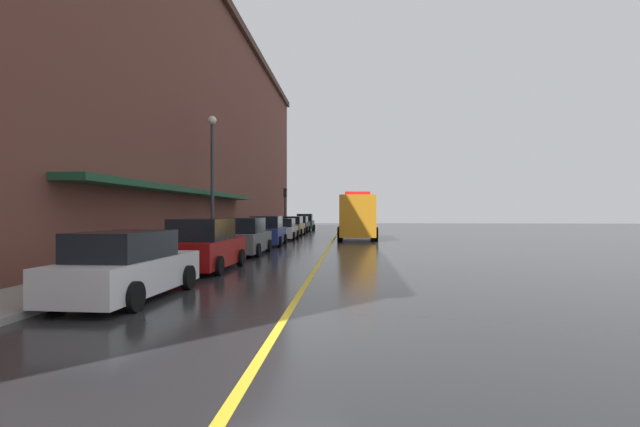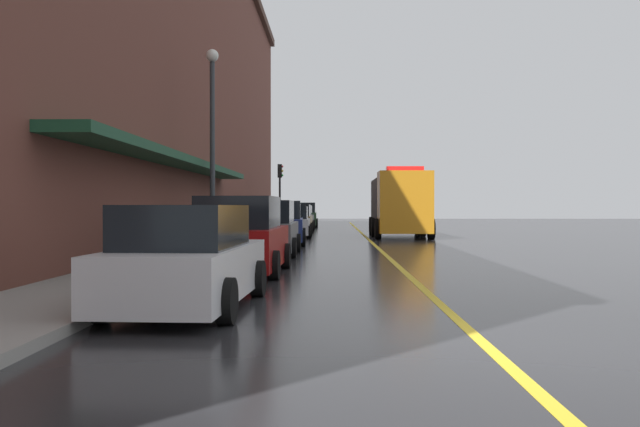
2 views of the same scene
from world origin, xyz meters
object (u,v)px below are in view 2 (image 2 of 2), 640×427
at_px(parked_car_2, 268,230).
at_px(parking_meter_0, 193,227).
at_px(parked_car_1, 240,238).
at_px(street_lamp_left, 212,126).
at_px(parked_car_3, 280,224).
at_px(parked_car_5, 297,219).
at_px(traffic_light_near, 280,183).
at_px(parked_car_4, 291,223).
at_px(parked_car_7, 304,216).
at_px(utility_truck, 399,205).
at_px(parked_car_6, 300,218).
at_px(parked_car_0, 187,260).
at_px(parking_meter_1, 230,221).

bearing_deg(parked_car_2, parking_meter_0, 162.78).
bearing_deg(parked_car_1, street_lamp_left, 15.82).
distance_m(parked_car_3, parked_car_5, 12.64).
bearing_deg(parked_car_3, traffic_light_near, 2.18).
height_order(parked_car_4, parked_car_7, parked_car_7).
distance_m(parked_car_5, traffic_light_near, 5.95).
bearing_deg(utility_truck, parked_car_6, -153.79).
distance_m(parked_car_0, parked_car_1, 5.65).
distance_m(parked_car_6, parking_meter_1, 23.71).
xyz_separation_m(parked_car_5, parking_meter_0, (-1.46, -23.94, 0.26)).
bearing_deg(parked_car_7, parked_car_3, 178.79).
distance_m(parked_car_4, utility_truck, 5.76).
height_order(parked_car_1, parked_car_5, parked_car_1).
xyz_separation_m(parking_meter_0, street_lamp_left, (-0.60, 6.36, 3.34)).
relative_size(parked_car_5, parking_meter_0, 3.65).
bearing_deg(parked_car_2, utility_truck, -22.52).
distance_m(parked_car_1, parked_car_6, 31.73).
distance_m(parked_car_4, parked_car_6, 12.56).
distance_m(parked_car_2, parked_car_3, 6.49).
height_order(parking_meter_0, street_lamp_left, street_lamp_left).
bearing_deg(parked_car_4, utility_truck, -83.12).
height_order(parked_car_3, street_lamp_left, street_lamp_left).
relative_size(parked_car_7, traffic_light_near, 0.98).
relative_size(utility_truck, parking_meter_0, 5.77).
bearing_deg(parked_car_5, street_lamp_left, 173.46).
height_order(parked_car_3, parked_car_6, parked_car_3).
bearing_deg(traffic_light_near, parked_car_4, -82.96).
relative_size(parked_car_0, parked_car_6, 1.15).
bearing_deg(parked_car_1, parking_meter_0, 44.87).
distance_m(parked_car_6, traffic_light_near, 2.89).
bearing_deg(parking_meter_1, traffic_light_near, 89.84).
xyz_separation_m(parked_car_0, parked_car_5, (0.13, 31.08, 0.03)).
relative_size(parking_meter_1, street_lamp_left, 0.19).
relative_size(parked_car_2, parked_car_5, 0.99).
bearing_deg(utility_truck, parked_car_2, -22.29).
xyz_separation_m(parked_car_4, parking_meter_1, (-1.49, -11.10, 0.31)).
bearing_deg(traffic_light_near, parking_meter_1, -90.16).
height_order(parked_car_5, parked_car_6, parked_car_5).
bearing_deg(parked_car_2, parked_car_6, 0.25).
bearing_deg(parked_car_7, street_lamp_left, 174.87).
distance_m(parking_meter_0, parking_meter_1, 6.57).
xyz_separation_m(parked_car_6, parked_car_7, (0.11, 5.32, 0.09)).
bearing_deg(utility_truck, parked_car_3, -38.48).
bearing_deg(utility_truck, parked_car_5, -134.05).
height_order(parked_car_4, parked_car_5, parked_car_5).
height_order(parked_car_1, utility_truck, utility_truck).
height_order(parked_car_0, parked_car_2, parked_car_2).
distance_m(parked_car_4, parked_car_5, 6.26).
height_order(parked_car_3, parked_car_5, parked_car_3).
distance_m(parked_car_3, parked_car_4, 6.38).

